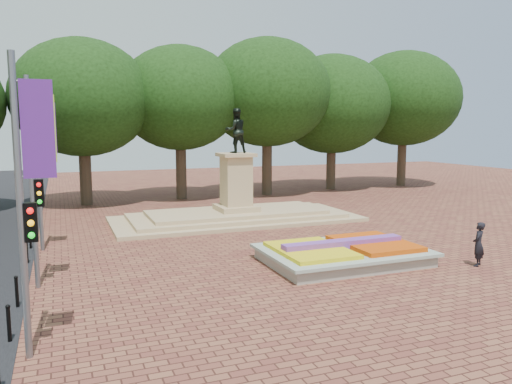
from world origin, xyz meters
TOP-DOWN VIEW (x-y plane):
  - ground at (0.00, 0.00)m, footprint 90.00×90.00m
  - flower_bed at (1.03, -2.00)m, footprint 6.30×4.30m
  - monument at (0.00, 8.00)m, footprint 14.00×6.00m
  - tree_row_back at (2.33, 18.00)m, footprint 44.80×8.80m
  - banner_poles at (-10.08, -1.31)m, footprint 0.88×11.17m
  - bollard_row at (-10.70, -1.50)m, footprint 0.12×13.12m
  - pedestrian at (5.58, -4.38)m, footprint 0.75×0.69m

SIDE VIEW (x-z plane):
  - ground at x=0.00m, z-range 0.00..0.00m
  - flower_bed at x=1.03m, z-range -0.08..0.83m
  - bollard_row at x=-10.70m, z-range 0.04..1.02m
  - pedestrian at x=5.58m, z-range 0.00..1.73m
  - monument at x=0.00m, z-range -2.32..4.09m
  - banner_poles at x=-10.08m, z-range 0.38..7.38m
  - tree_row_back at x=2.33m, z-range 1.46..11.89m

